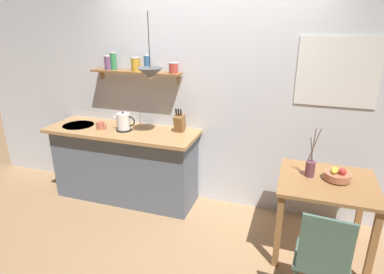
{
  "coord_description": "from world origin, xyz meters",
  "views": [
    {
      "loc": [
        0.96,
        -2.94,
        2.19
      ],
      "look_at": [
        -0.1,
        0.25,
        0.95
      ],
      "focal_mm": 30.75,
      "sensor_mm": 36.0,
      "label": 1
    }
  ],
  "objects_px": {
    "twig_vase": "(310,168)",
    "knife_block": "(180,123)",
    "fruit_bowl": "(337,175)",
    "dining_chair_near": "(323,258)",
    "coffee_mug_by_sink": "(101,125)",
    "pendant_lamp": "(150,73)",
    "dining_table": "(326,193)",
    "electric_kettle": "(124,122)"
  },
  "relations": [
    {
      "from": "fruit_bowl",
      "to": "pendant_lamp",
      "type": "distance_m",
      "value": 2.07
    },
    {
      "from": "fruit_bowl",
      "to": "coffee_mug_by_sink",
      "type": "bearing_deg",
      "value": 175.53
    },
    {
      "from": "coffee_mug_by_sink",
      "to": "electric_kettle",
      "type": "bearing_deg",
      "value": 7.89
    },
    {
      "from": "dining_table",
      "to": "electric_kettle",
      "type": "distance_m",
      "value": 2.3
    },
    {
      "from": "pendant_lamp",
      "to": "dining_chair_near",
      "type": "bearing_deg",
      "value": -27.01
    },
    {
      "from": "dining_table",
      "to": "fruit_bowl",
      "type": "distance_m",
      "value": 0.2
    },
    {
      "from": "fruit_bowl",
      "to": "twig_vase",
      "type": "relative_size",
      "value": 0.49
    },
    {
      "from": "electric_kettle",
      "to": "dining_chair_near",
      "type": "bearing_deg",
      "value": -24.95
    },
    {
      "from": "dining_chair_near",
      "to": "pendant_lamp",
      "type": "xyz_separation_m",
      "value": [
        -1.79,
        0.91,
        1.14
      ]
    },
    {
      "from": "dining_table",
      "to": "twig_vase",
      "type": "distance_m",
      "value": 0.28
    },
    {
      "from": "knife_block",
      "to": "coffee_mug_by_sink",
      "type": "height_order",
      "value": "knife_block"
    },
    {
      "from": "twig_vase",
      "to": "pendant_lamp",
      "type": "bearing_deg",
      "value": 175.95
    },
    {
      "from": "twig_vase",
      "to": "knife_block",
      "type": "bearing_deg",
      "value": 164.37
    },
    {
      "from": "dining_chair_near",
      "to": "twig_vase",
      "type": "distance_m",
      "value": 0.88
    },
    {
      "from": "electric_kettle",
      "to": "pendant_lamp",
      "type": "xyz_separation_m",
      "value": [
        0.42,
        -0.12,
        0.61
      ]
    },
    {
      "from": "fruit_bowl",
      "to": "twig_vase",
      "type": "bearing_deg",
      "value": 177.92
    },
    {
      "from": "electric_kettle",
      "to": "knife_block",
      "type": "distance_m",
      "value": 0.66
    },
    {
      "from": "pendant_lamp",
      "to": "fruit_bowl",
      "type": "bearing_deg",
      "value": -3.8
    },
    {
      "from": "twig_vase",
      "to": "dining_table",
      "type": "bearing_deg",
      "value": -14.31
    },
    {
      "from": "dining_table",
      "to": "coffee_mug_by_sink",
      "type": "height_order",
      "value": "coffee_mug_by_sink"
    },
    {
      "from": "fruit_bowl",
      "to": "dining_chair_near",
      "type": "bearing_deg",
      "value": -98.06
    },
    {
      "from": "electric_kettle",
      "to": "knife_block",
      "type": "relative_size",
      "value": 0.94
    },
    {
      "from": "dining_chair_near",
      "to": "fruit_bowl",
      "type": "relative_size",
      "value": 3.81
    },
    {
      "from": "twig_vase",
      "to": "knife_block",
      "type": "distance_m",
      "value": 1.51
    },
    {
      "from": "fruit_bowl",
      "to": "electric_kettle",
      "type": "xyz_separation_m",
      "value": [
        -2.32,
        0.24,
        0.2
      ]
    },
    {
      "from": "twig_vase",
      "to": "pendant_lamp",
      "type": "height_order",
      "value": "pendant_lamp"
    },
    {
      "from": "dining_chair_near",
      "to": "pendant_lamp",
      "type": "relative_size",
      "value": 1.36
    },
    {
      "from": "fruit_bowl",
      "to": "dining_table",
      "type": "bearing_deg",
      "value": -156.31
    },
    {
      "from": "twig_vase",
      "to": "knife_block",
      "type": "xyz_separation_m",
      "value": [
        -1.45,
        0.41,
        0.17
      ]
    },
    {
      "from": "dining_chair_near",
      "to": "fruit_bowl",
      "type": "distance_m",
      "value": 0.86
    },
    {
      "from": "dining_table",
      "to": "knife_block",
      "type": "relative_size",
      "value": 3.03
    },
    {
      "from": "dining_table",
      "to": "twig_vase",
      "type": "relative_size",
      "value": 1.78
    },
    {
      "from": "pendant_lamp",
      "to": "coffee_mug_by_sink",
      "type": "bearing_deg",
      "value": 173.77
    },
    {
      "from": "coffee_mug_by_sink",
      "to": "pendant_lamp",
      "type": "height_order",
      "value": "pendant_lamp"
    },
    {
      "from": "twig_vase",
      "to": "knife_block",
      "type": "relative_size",
      "value": 1.7
    },
    {
      "from": "dining_table",
      "to": "fruit_bowl",
      "type": "bearing_deg",
      "value": 23.69
    },
    {
      "from": "pendant_lamp",
      "to": "twig_vase",
      "type": "bearing_deg",
      "value": -4.05
    },
    {
      "from": "dining_chair_near",
      "to": "twig_vase",
      "type": "relative_size",
      "value": 1.87
    },
    {
      "from": "dining_chair_near",
      "to": "electric_kettle",
      "type": "relative_size",
      "value": 3.39
    },
    {
      "from": "knife_block",
      "to": "fruit_bowl",
      "type": "bearing_deg",
      "value": -13.78
    },
    {
      "from": "dining_chair_near",
      "to": "coffee_mug_by_sink",
      "type": "relative_size",
      "value": 6.83
    },
    {
      "from": "dining_table",
      "to": "electric_kettle",
      "type": "xyz_separation_m",
      "value": [
        -2.25,
        0.28,
        0.38
      ]
    }
  ]
}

